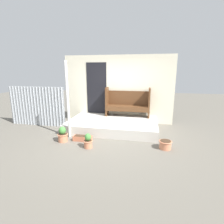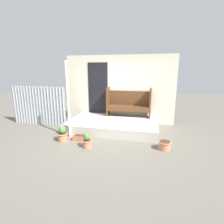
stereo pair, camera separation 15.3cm
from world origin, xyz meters
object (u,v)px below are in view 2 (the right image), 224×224
Objects in this scene: support_post at (68,100)px; flower_pot_middle at (87,141)px; planter_box_rect at (82,138)px; bench at (129,102)px; flower_pot_left at (63,135)px; flower_pot_right at (165,145)px.

support_post is 1.43m from flower_pot_middle.
flower_pot_middle reaches higher than planter_box_rect.
support_post reaches higher than bench.
flower_pot_left is (-1.64, -2.10, -0.66)m from bench.
flower_pot_middle is at bearing -16.53° from flower_pot_left.
support_post reaches higher than flower_pot_middle.
flower_pot_middle is at bearing -53.23° from planter_box_rect.
flower_pot_left is (-0.04, -0.38, -0.96)m from support_post.
flower_pot_left is 2.89m from flower_pot_right.
flower_pot_middle is 0.54m from planter_box_rect.
support_post is at bearing -133.58° from bench.
flower_pot_left is 0.83× the size of planter_box_rect.
bench is 3.03× the size of planter_box_rect.
support_post is 1.03m from flower_pot_left.
bench is at bearing 60.50° from planter_box_rect.
flower_pot_middle is (0.82, -0.63, -0.98)m from support_post.
support_post is 5.73× the size of flower_pot_middle.
bench is at bearing 121.79° from flower_pot_right.
support_post is at bearing 157.65° from planter_box_rect.
flower_pot_left is at bearing -95.65° from support_post.
flower_pot_middle is 0.74× the size of planter_box_rect.
flower_pot_left reaches higher than planter_box_rect.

